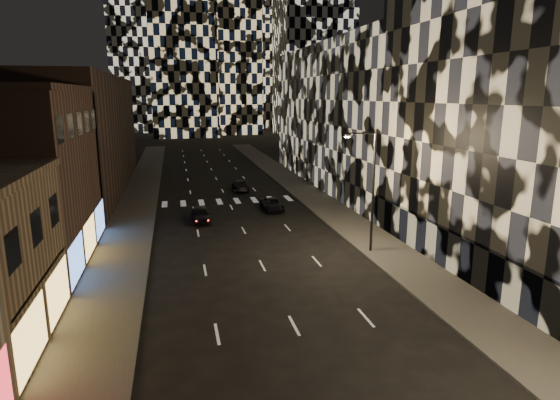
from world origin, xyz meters
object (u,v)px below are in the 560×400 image
streetlight_far (370,184)px  car_dark_oncoming (241,185)px  car_dark_rightlane (272,204)px  car_dark_midlane (201,214)px

streetlight_far → car_dark_oncoming: streetlight_far is taller
streetlight_far → car_dark_oncoming: (-6.12, 25.76, -4.68)m
streetlight_far → car_dark_rightlane: streetlight_far is taller
car_dark_oncoming → car_dark_rightlane: (1.76, -11.00, -0.06)m
car_dark_midlane → car_dark_rightlane: (7.50, 2.97, -0.10)m
car_dark_oncoming → car_dark_rightlane: bearing=99.4°
streetlight_far → car_dark_oncoming: 26.88m
car_dark_rightlane → car_dark_midlane: bearing=-157.6°
streetlight_far → car_dark_rightlane: size_ratio=2.04×
car_dark_midlane → car_dark_oncoming: car_dark_midlane is taller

